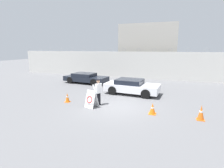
{
  "coord_description": "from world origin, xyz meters",
  "views": [
    {
      "loc": [
        3.27,
        -10.21,
        3.73
      ],
      "look_at": [
        -0.92,
        1.56,
        1.14
      ],
      "focal_mm": 28.0,
      "sensor_mm": 36.0,
      "label": 1
    }
  ],
  "objects_px": {
    "traffic_cone_mid": "(67,98)",
    "traffic_cone_far": "(152,109)",
    "parked_car_rear_sedan": "(131,86)",
    "barricade_sign": "(91,99)",
    "traffic_cone_near": "(201,113)",
    "security_guard": "(98,91)",
    "parked_car_front_coupe": "(86,78)"
  },
  "relations": [
    {
      "from": "barricade_sign",
      "to": "traffic_cone_mid",
      "type": "height_order",
      "value": "barricade_sign"
    },
    {
      "from": "traffic_cone_mid",
      "to": "parked_car_rear_sedan",
      "type": "xyz_separation_m",
      "value": [
        3.7,
        3.7,
        0.31
      ]
    },
    {
      "from": "traffic_cone_far",
      "to": "parked_car_rear_sedan",
      "type": "xyz_separation_m",
      "value": [
        -2.19,
        4.0,
        0.31
      ]
    },
    {
      "from": "barricade_sign",
      "to": "traffic_cone_mid",
      "type": "distance_m",
      "value": 2.11
    },
    {
      "from": "traffic_cone_near",
      "to": "traffic_cone_far",
      "type": "bearing_deg",
      "value": 179.91
    },
    {
      "from": "traffic_cone_mid",
      "to": "parked_car_front_coupe",
      "type": "height_order",
      "value": "parked_car_front_coupe"
    },
    {
      "from": "traffic_cone_mid",
      "to": "traffic_cone_far",
      "type": "height_order",
      "value": "traffic_cone_mid"
    },
    {
      "from": "barricade_sign",
      "to": "parked_car_front_coupe",
      "type": "height_order",
      "value": "barricade_sign"
    },
    {
      "from": "barricade_sign",
      "to": "traffic_cone_mid",
      "type": "xyz_separation_m",
      "value": [
        -2.06,
        0.41,
        -0.22
      ]
    },
    {
      "from": "traffic_cone_near",
      "to": "traffic_cone_mid",
      "type": "distance_m",
      "value": 8.4
    },
    {
      "from": "traffic_cone_mid",
      "to": "traffic_cone_near",
      "type": "bearing_deg",
      "value": -2.1
    },
    {
      "from": "barricade_sign",
      "to": "security_guard",
      "type": "bearing_deg",
      "value": 81.21
    },
    {
      "from": "traffic_cone_mid",
      "to": "traffic_cone_far",
      "type": "distance_m",
      "value": 5.9
    },
    {
      "from": "traffic_cone_near",
      "to": "traffic_cone_far",
      "type": "distance_m",
      "value": 2.5
    },
    {
      "from": "traffic_cone_mid",
      "to": "parked_car_front_coupe",
      "type": "relative_size",
      "value": 0.14
    },
    {
      "from": "barricade_sign",
      "to": "parked_car_rear_sedan",
      "type": "xyz_separation_m",
      "value": [
        1.64,
        4.11,
        0.09
      ]
    },
    {
      "from": "parked_car_front_coupe",
      "to": "parked_car_rear_sedan",
      "type": "xyz_separation_m",
      "value": [
        5.71,
        -2.79,
        0.06
      ]
    },
    {
      "from": "parked_car_front_coupe",
      "to": "parked_car_rear_sedan",
      "type": "distance_m",
      "value": 6.35
    },
    {
      "from": "security_guard",
      "to": "parked_car_front_coupe",
      "type": "bearing_deg",
      "value": -122.82
    },
    {
      "from": "traffic_cone_mid",
      "to": "traffic_cone_far",
      "type": "xyz_separation_m",
      "value": [
        5.89,
        -0.3,
        -0.0
      ]
    },
    {
      "from": "security_guard",
      "to": "parked_car_rear_sedan",
      "type": "bearing_deg",
      "value": -178.55
    },
    {
      "from": "traffic_cone_near",
      "to": "parked_car_front_coupe",
      "type": "relative_size",
      "value": 0.17
    },
    {
      "from": "traffic_cone_near",
      "to": "parked_car_rear_sedan",
      "type": "relative_size",
      "value": 0.18
    },
    {
      "from": "traffic_cone_mid",
      "to": "parked_car_rear_sedan",
      "type": "bearing_deg",
      "value": 44.96
    },
    {
      "from": "traffic_cone_mid",
      "to": "parked_car_rear_sedan",
      "type": "relative_size",
      "value": 0.15
    },
    {
      "from": "traffic_cone_far",
      "to": "parked_car_front_coupe",
      "type": "height_order",
      "value": "parked_car_front_coupe"
    },
    {
      "from": "traffic_cone_far",
      "to": "traffic_cone_near",
      "type": "bearing_deg",
      "value": -0.09
    },
    {
      "from": "traffic_cone_near",
      "to": "traffic_cone_mid",
      "type": "xyz_separation_m",
      "value": [
        -8.39,
        0.31,
        -0.07
      ]
    },
    {
      "from": "traffic_cone_mid",
      "to": "parked_car_rear_sedan",
      "type": "distance_m",
      "value": 5.24
    },
    {
      "from": "traffic_cone_mid",
      "to": "parked_car_front_coupe",
      "type": "distance_m",
      "value": 6.79
    },
    {
      "from": "security_guard",
      "to": "parked_car_rear_sedan",
      "type": "distance_m",
      "value": 3.82
    },
    {
      "from": "barricade_sign",
      "to": "traffic_cone_far",
      "type": "height_order",
      "value": "barricade_sign"
    }
  ]
}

